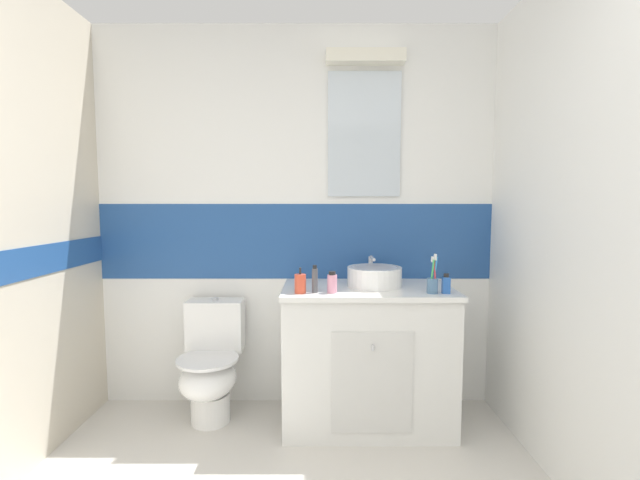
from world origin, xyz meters
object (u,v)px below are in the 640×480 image
at_px(perfume_flask_small, 448,284).
at_px(lotion_bottle_short, 334,283).
at_px(toilet, 213,365).
at_px(toothpaste_tube_upright, 316,280).
at_px(toothbrush_cup, 434,283).
at_px(soap_dispenser, 302,283).
at_px(sink_basin, 376,276).

bearing_deg(perfume_flask_small, lotion_bottle_short, 178.03).
bearing_deg(toilet, toothpaste_tube_upright, -17.05).
bearing_deg(toothbrush_cup, soap_dispenser, 179.27).
distance_m(toilet, soap_dispenser, 0.82).
height_order(sink_basin, perfume_flask_small, sink_basin).
bearing_deg(perfume_flask_small, sink_basin, 150.24).
xyz_separation_m(toothbrush_cup, perfume_flask_small, (0.07, -0.00, -0.01)).
bearing_deg(soap_dispenser, lotion_bottle_short, 2.51).
distance_m(sink_basin, soap_dispenser, 0.49).
distance_m(perfume_flask_small, lotion_bottle_short, 0.64).
bearing_deg(toilet, perfume_flask_small, -9.15).
distance_m(toilet, perfume_flask_small, 1.51).
xyz_separation_m(toilet, perfume_flask_small, (1.39, -0.22, 0.56)).
distance_m(toilet, lotion_bottle_short, 0.96).
height_order(sink_basin, soap_dispenser, sink_basin).
bearing_deg(lotion_bottle_short, toothpaste_tube_upright, 178.96).
xyz_separation_m(soap_dispenser, lotion_bottle_short, (0.18, 0.01, 0.00)).
distance_m(sink_basin, toothbrush_cup, 0.37).
relative_size(soap_dispenser, perfume_flask_small, 1.30).
bearing_deg(lotion_bottle_short, perfume_flask_small, -1.97).
height_order(lotion_bottle_short, toothpaste_tube_upright, toothpaste_tube_upright).
bearing_deg(toilet, lotion_bottle_short, -15.05).
height_order(soap_dispenser, perfume_flask_small, soap_dispenser).
bearing_deg(perfume_flask_small, toothbrush_cup, 176.43).
height_order(sink_basin, toilet, sink_basin).
bearing_deg(sink_basin, toothbrush_cup, -34.88).
height_order(sink_basin, toothpaste_tube_upright, sink_basin).
height_order(soap_dispenser, toothpaste_tube_upright, toothpaste_tube_upright).
relative_size(toothbrush_cup, perfume_flask_small, 1.97).
distance_m(soap_dispenser, perfume_flask_small, 0.82).
relative_size(soap_dispenser, lotion_bottle_short, 1.21).
xyz_separation_m(sink_basin, lotion_bottle_short, (-0.26, -0.19, -0.01)).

